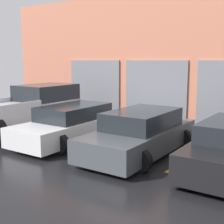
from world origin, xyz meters
name	(u,v)px	position (x,y,z in m)	size (l,w,h in m)	color
ground_plane	(123,139)	(0.00, 0.00, 0.00)	(28.00, 28.00, 0.00)	black
shophouse_building	(163,60)	(-0.01, 3.29, 2.86)	(17.61, 0.68, 5.81)	#D17A5B
pickup_truck	(26,110)	(-4.13, -0.91, 0.85)	(2.55, 5.40, 1.79)	silver
sedan_white	(72,124)	(-1.38, -1.19, 0.60)	(2.17, 4.63, 1.28)	white
sedan_side	(141,134)	(1.38, -1.19, 0.62)	(2.20, 4.59, 1.33)	#474C51
parking_stripe_far_left	(0,127)	(-5.51, -1.22, 0.00)	(0.12, 2.20, 0.01)	gold
parking_stripe_left	(45,135)	(-2.76, -1.22, 0.00)	(0.12, 2.20, 0.01)	gold
parking_stripe_centre	(104,146)	(0.00, -1.22, 0.00)	(0.12, 2.20, 0.01)	gold
parking_stripe_right	(182,161)	(2.76, -1.22, 0.00)	(0.12, 2.20, 0.01)	gold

